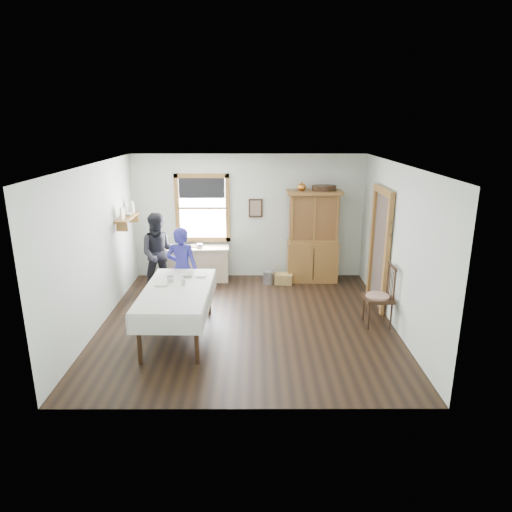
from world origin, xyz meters
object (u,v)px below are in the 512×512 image
Objects in this scene: pail at (269,277)px; spindle_chair at (378,295)px; china_hutch at (313,237)px; figure_dark at (160,256)px; dining_table at (178,312)px; wicker_basket at (284,279)px; woman_blue at (182,272)px; work_counter at (199,264)px.

spindle_chair is at bearing -49.62° from pail.
china_hutch reaches higher than pail.
figure_dark reaches higher than pail.
dining_table is 2.11m from figure_dark.
dining_table is 3.35m from spindle_chair.
china_hutch is 1.28m from pail.
china_hutch is at bearing 109.37° from spindle_chair.
wicker_basket is at bearing 53.05° from dining_table.
spindle_chair is 3.48m from woman_blue.
pail is at bearing 58.11° from dining_table.
pail is at bearing 176.59° from wicker_basket.
woman_blue is at bearing -144.94° from wicker_basket.
spindle_chair reaches higher than pail.
spindle_chair is 0.72× the size of figure_dark.
work_counter reaches higher than pail.
figure_dark is at bearing -166.94° from pail.
spindle_chair is 2.57m from wicker_basket.
spindle_chair is at bearing -37.96° from work_counter.
woman_blue is at bearing -96.69° from work_counter.
work_counter is 0.87× the size of figure_dark.
dining_table is (-2.48, -2.70, -0.57)m from china_hutch.
china_hutch is 1.30× the size of figure_dark.
woman_blue is (-1.63, -1.38, 0.58)m from pail.
dining_table is 1.35× the size of figure_dark.
figure_dark is at bearing -165.68° from china_hutch.
pail is 2.21m from woman_blue.
woman_blue is at bearing -146.85° from china_hutch.
wicker_basket is 0.25× the size of figure_dark.
dining_table is at bearing 101.82° from woman_blue.
wicker_basket is 2.65m from figure_dark.
spindle_chair is at bearing -54.68° from wicker_basket.
dining_table is 1.15m from woman_blue.
china_hutch is 3.24m from figure_dark.
work_counter is at bearing 172.92° from wicker_basket.
wicker_basket is 0.26× the size of woman_blue.
woman_blue is (-3.41, 0.71, 0.18)m from spindle_chair.
spindle_chair is (3.32, 0.40, 0.13)m from dining_table.
wicker_basket is at bearing -2.17° from figure_dark.
spindle_chair is 0.75× the size of woman_blue.
dining_table is 2.94m from pail.
china_hutch reaches higher than wicker_basket.
woman_blue reaches higher than wicker_basket.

